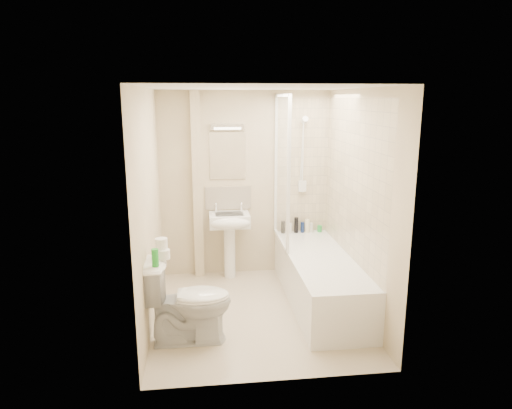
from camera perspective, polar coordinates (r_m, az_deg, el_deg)
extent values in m
plane|color=beige|center=(5.15, 0.10, -13.36)|extent=(2.50, 2.50, 0.00)
cube|color=beige|center=(5.95, -1.35, 2.51)|extent=(2.20, 0.02, 2.40)
cube|color=beige|center=(4.74, -13.23, -0.62)|extent=(0.02, 2.50, 2.40)
cube|color=beige|center=(4.99, 12.75, 0.10)|extent=(0.02, 2.50, 2.40)
cube|color=white|center=(4.61, 0.11, 14.41)|extent=(2.20, 2.50, 0.02)
cube|color=beige|center=(6.02, 5.79, 4.74)|extent=(0.70, 0.01, 1.75)
cube|color=beige|center=(5.13, 12.01, 3.05)|extent=(0.01, 2.10, 1.75)
cube|color=beige|center=(5.87, -7.34, 2.25)|extent=(0.12, 0.12, 2.40)
cube|color=beige|center=(5.96, -3.49, 0.83)|extent=(0.60, 0.02, 0.30)
cube|color=white|center=(5.87, -3.57, 6.09)|extent=(0.46, 0.01, 0.60)
cube|color=silver|center=(5.81, -3.61, 9.68)|extent=(0.42, 0.07, 0.07)
cube|color=white|center=(5.35, 7.94, -9.22)|extent=(0.70, 2.10, 0.55)
cube|color=white|center=(5.27, 8.02, -7.00)|extent=(0.56, 1.96, 0.05)
cube|color=white|center=(5.53, 3.23, 4.29)|extent=(0.01, 0.90, 1.80)
cube|color=white|center=(5.94, 2.51, 4.93)|extent=(0.04, 0.04, 1.80)
cube|color=white|center=(5.09, 4.11, 3.52)|extent=(0.04, 0.04, 1.80)
cube|color=white|center=(5.46, 3.35, 13.46)|extent=(0.04, 0.90, 0.04)
cube|color=white|center=(5.73, 3.11, -4.44)|extent=(0.04, 0.90, 0.03)
cylinder|color=white|center=(5.98, 5.87, 5.89)|extent=(0.02, 0.02, 0.90)
cylinder|color=white|center=(6.06, 5.77, 1.66)|extent=(0.05, 0.05, 0.02)
cylinder|color=white|center=(5.94, 5.97, 10.20)|extent=(0.05, 0.05, 0.02)
cylinder|color=white|center=(5.88, 6.12, 10.46)|extent=(0.08, 0.11, 0.11)
cube|color=white|center=(6.04, 5.79, 2.31)|extent=(0.10, 0.05, 0.14)
cylinder|color=white|center=(5.95, 5.74, 6.34)|extent=(0.01, 0.13, 0.84)
cylinder|color=white|center=(5.99, -3.31, -5.92)|extent=(0.15, 0.15, 0.69)
cube|color=white|center=(5.83, -3.35, -1.92)|extent=(0.51, 0.39, 0.16)
ellipsoid|color=white|center=(5.67, -3.24, -2.37)|extent=(0.51, 0.22, 0.16)
cube|color=silver|center=(5.82, -3.36, -1.36)|extent=(0.35, 0.25, 0.04)
cylinder|color=white|center=(5.90, -5.05, -0.50)|extent=(0.03, 0.03, 0.10)
cylinder|color=white|center=(5.92, -1.82, -0.41)|extent=(0.03, 0.03, 0.10)
sphere|color=white|center=(5.89, -5.06, 0.01)|extent=(0.04, 0.04, 0.04)
sphere|color=white|center=(5.91, -1.83, 0.10)|extent=(0.04, 0.04, 0.04)
cylinder|color=black|center=(6.06, 3.41, -2.84)|extent=(0.05, 0.05, 0.16)
cylinder|color=silver|center=(6.08, 4.26, -2.95)|extent=(0.05, 0.05, 0.13)
cylinder|color=black|center=(6.09, 5.05, -2.58)|extent=(0.05, 0.05, 0.21)
cylinder|color=#12214F|center=(6.12, 5.83, -2.85)|extent=(0.05, 0.05, 0.14)
cylinder|color=#F2E8BB|center=(6.13, 6.41, -2.67)|extent=(0.07, 0.07, 0.17)
cylinder|color=silver|center=(6.15, 6.90, -2.88)|extent=(0.05, 0.05, 0.12)
cylinder|color=green|center=(6.18, 7.95, -3.00)|extent=(0.06, 0.06, 0.09)
imported|color=white|center=(4.49, -8.46, -11.81)|extent=(0.47, 0.81, 0.83)
cylinder|color=white|center=(4.38, -11.40, -6.12)|extent=(0.11, 0.11, 0.09)
cylinder|color=white|center=(4.39, -11.75, -4.79)|extent=(0.12, 0.12, 0.10)
cylinder|color=green|center=(4.20, -12.49, -6.52)|extent=(0.06, 0.06, 0.16)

